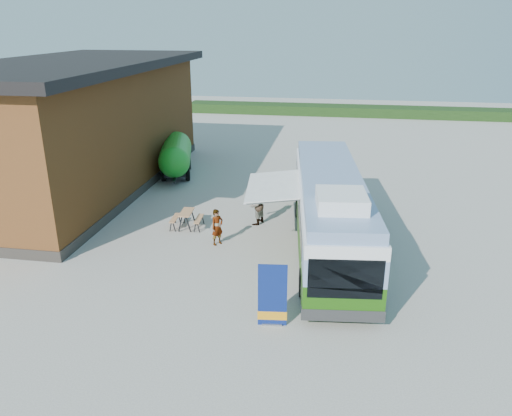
% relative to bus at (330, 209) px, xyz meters
% --- Properties ---
extents(ground, '(100.00, 100.00, 0.00)m').
position_rel_bus_xyz_m(ground, '(-4.55, -3.30, -1.89)').
color(ground, '#BCB7AD').
rests_on(ground, ground).
extents(barn, '(9.60, 21.20, 7.50)m').
position_rel_bus_xyz_m(barn, '(-15.05, 6.70, 1.70)').
color(barn, brown).
rests_on(barn, ground).
extents(hedge, '(40.00, 3.00, 1.00)m').
position_rel_bus_xyz_m(hedge, '(3.45, 34.70, -1.39)').
color(hedge, '#264419').
rests_on(hedge, ground).
extents(bus, '(4.11, 13.11, 3.96)m').
position_rel_bus_xyz_m(bus, '(0.00, 0.00, 0.00)').
color(bus, '#276510').
rests_on(bus, ground).
extents(awning, '(3.12, 4.54, 0.53)m').
position_rel_bus_xyz_m(awning, '(-2.17, 0.21, 1.00)').
color(awning, white).
rests_on(awning, ground).
extents(banner, '(0.98, 0.25, 2.26)m').
position_rel_bus_xyz_m(banner, '(-1.63, -6.41, -0.97)').
color(banner, navy).
rests_on(banner, ground).
extents(picnic_table, '(1.56, 1.41, 0.84)m').
position_rel_bus_xyz_m(picnic_table, '(-6.91, 1.27, -1.27)').
color(picnic_table, tan).
rests_on(picnic_table, ground).
extents(person_a, '(0.70, 0.73, 1.68)m').
position_rel_bus_xyz_m(person_a, '(-4.96, -0.39, -1.05)').
color(person_a, '#999999').
rests_on(person_a, ground).
extents(person_b, '(1.09, 1.20, 2.02)m').
position_rel_bus_xyz_m(person_b, '(-3.65, 2.32, -0.88)').
color(person_b, '#999999').
rests_on(person_b, ground).
extents(slurry_tanker, '(3.10, 6.42, 2.44)m').
position_rel_bus_xyz_m(slurry_tanker, '(-10.25, 9.90, -0.49)').
color(slurry_tanker, green).
rests_on(slurry_tanker, ground).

